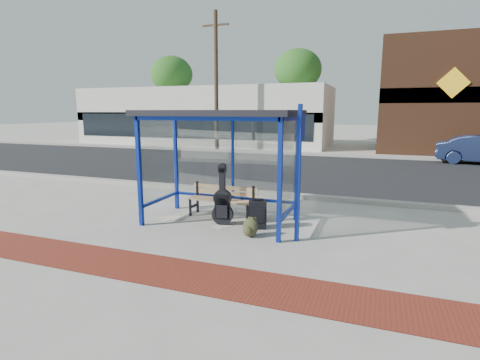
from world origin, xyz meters
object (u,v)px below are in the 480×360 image
at_px(bench, 222,198).
at_px(guitar_bag, 223,204).
at_px(suitcase, 258,215).
at_px(backpack, 250,228).

xyz_separation_m(bench, guitar_bag, (0.25, -0.56, 0.03)).
bearing_deg(suitcase, bench, 133.20).
distance_m(bench, backpack, 1.54).
relative_size(bench, suitcase, 2.57).
distance_m(bench, guitar_bag, 0.61).
distance_m(guitar_bag, backpack, 1.00).
bearing_deg(bench, guitar_bag, -63.85).
bearing_deg(guitar_bag, suitcase, -10.03).
bearing_deg(backpack, bench, 141.36).
xyz_separation_m(bench, backpack, (1.05, -1.10, -0.25)).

